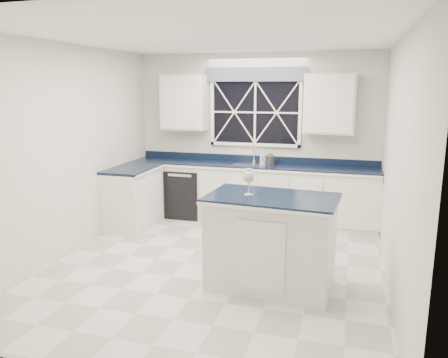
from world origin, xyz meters
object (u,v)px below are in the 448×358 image
(soap_bottle, at_px, (263,156))
(kettle, at_px, (270,159))
(wine_glass, at_px, (249,177))
(faucet, at_px, (254,153))
(island, at_px, (271,242))
(dishwasher, at_px, (187,192))

(soap_bottle, bearing_deg, kettle, -43.85)
(wine_glass, height_order, soap_bottle, wine_glass)
(kettle, bearing_deg, faucet, 164.31)
(island, distance_m, wine_glass, 0.75)
(kettle, bearing_deg, soap_bottle, 141.59)
(faucet, xyz_separation_m, soap_bottle, (0.15, 0.03, -0.06))
(soap_bottle, bearing_deg, dishwasher, -170.02)
(faucet, height_order, soap_bottle, faucet)
(faucet, height_order, wine_glass, wine_glass)
(island, relative_size, soap_bottle, 7.01)
(kettle, bearing_deg, dishwasher, -171.27)
(dishwasher, distance_m, wine_glass, 2.92)
(dishwasher, bearing_deg, island, -51.17)
(wine_glass, relative_size, soap_bottle, 1.39)
(dishwasher, xyz_separation_m, kettle, (1.40, 0.08, 0.62))
(dishwasher, xyz_separation_m, island, (1.85, -2.30, 0.10))
(wine_glass, bearing_deg, dishwasher, 124.63)
(island, bearing_deg, soap_bottle, 107.65)
(kettle, xyz_separation_m, wine_glass, (0.20, -2.39, 0.19))
(faucet, bearing_deg, kettle, -21.13)
(dishwasher, height_order, soap_bottle, soap_bottle)
(faucet, relative_size, soap_bottle, 1.49)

